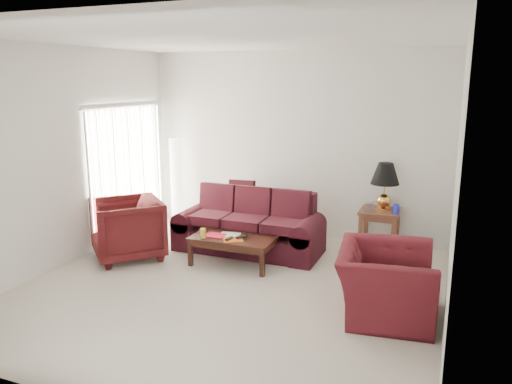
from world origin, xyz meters
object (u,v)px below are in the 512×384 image
(sofa, at_px, (248,223))
(armchair_right, at_px, (385,282))
(floor_lamp, at_px, (177,183))
(armchair_left, at_px, (127,229))
(coffee_table, at_px, (233,251))
(end_table, at_px, (379,230))

(sofa, height_order, armchair_right, sofa)
(floor_lamp, xyz_separation_m, armchair_right, (3.86, -2.11, -0.41))
(sofa, relative_size, armchair_right, 1.89)
(sofa, bearing_deg, floor_lamp, 150.66)
(armchair_left, distance_m, coffee_table, 1.58)
(armchair_right, bearing_deg, armchair_left, 76.32)
(armchair_right, bearing_deg, sofa, 51.21)
(sofa, height_order, armchair_left, sofa)
(sofa, relative_size, armchair_left, 2.27)
(armchair_left, bearing_deg, sofa, 74.93)
(sofa, bearing_deg, coffee_table, -92.70)
(end_table, height_order, floor_lamp, floor_lamp)
(armchair_left, height_order, armchair_right, armchair_left)
(sofa, xyz_separation_m, floor_lamp, (-1.66, 0.74, 0.34))
(armchair_left, distance_m, armchair_right, 3.74)
(end_table, distance_m, floor_lamp, 3.51)
(sofa, bearing_deg, armchair_right, -37.29)
(armchair_left, xyz_separation_m, armchair_right, (3.71, -0.45, -0.06))
(end_table, xyz_separation_m, armchair_right, (0.38, -2.14, 0.06))
(floor_lamp, height_order, coffee_table, floor_lamp)
(coffee_table, bearing_deg, sofa, 112.98)
(end_table, relative_size, armchair_left, 0.66)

